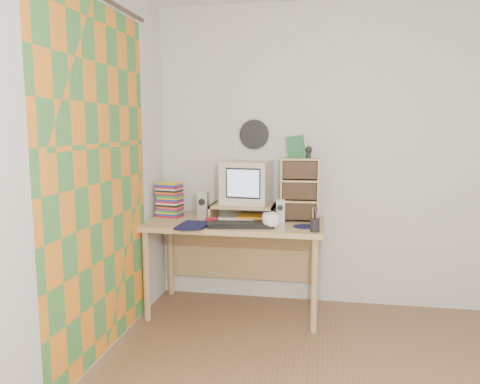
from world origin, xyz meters
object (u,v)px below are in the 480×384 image
at_px(desk, 236,236).
at_px(cd_rack, 300,190).
at_px(crt_monitor, 246,183).
at_px(mug, 271,221).
at_px(dvd_stack, 170,200).
at_px(diary, 180,223).
at_px(keyboard, 241,225).

xyz_separation_m(desk, cd_rack, (0.50, 0.05, 0.39)).
xyz_separation_m(desk, crt_monitor, (0.06, 0.09, 0.43)).
xyz_separation_m(crt_monitor, cd_rack, (0.44, -0.04, -0.04)).
height_order(crt_monitor, mug, crt_monitor).
bearing_deg(mug, dvd_stack, 161.40).
bearing_deg(mug, crt_monitor, 125.52).
relative_size(crt_monitor, mug, 2.65).
relative_size(desk, diary, 5.48).
xyz_separation_m(dvd_stack, diary, (0.20, -0.37, -0.11)).
xyz_separation_m(dvd_stack, cd_rack, (1.08, 0.01, 0.11)).
relative_size(mug, diary, 0.54).
xyz_separation_m(desk, diary, (-0.37, -0.33, 0.16)).
height_order(crt_monitor, diary, crt_monitor).
height_order(cd_rack, diary, cd_rack).
height_order(crt_monitor, cd_rack, cd_rack).
xyz_separation_m(crt_monitor, mug, (0.25, -0.35, -0.24)).
distance_m(crt_monitor, dvd_stack, 0.66).
height_order(desk, diary, diary).
bearing_deg(desk, keyboard, -72.12).
bearing_deg(cd_rack, crt_monitor, 172.54).
xyz_separation_m(keyboard, mug, (0.23, 0.01, 0.04)).
distance_m(crt_monitor, keyboard, 0.45).
xyz_separation_m(cd_rack, mug, (-0.19, -0.31, -0.20)).
height_order(cd_rack, mug, cd_rack).
distance_m(keyboard, cd_rack, 0.57).
relative_size(crt_monitor, dvd_stack, 1.34).
bearing_deg(keyboard, crt_monitor, 85.10).
xyz_separation_m(dvd_stack, mug, (0.89, -0.30, -0.08)).
xyz_separation_m(crt_monitor, dvd_stack, (-0.64, -0.05, -0.16)).
bearing_deg(mug, diary, -174.31).
relative_size(cd_rack, diary, 1.96).
height_order(crt_monitor, dvd_stack, crt_monitor).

